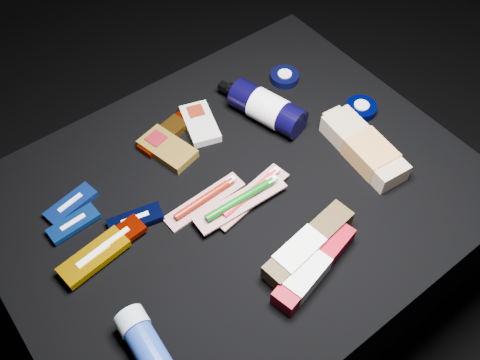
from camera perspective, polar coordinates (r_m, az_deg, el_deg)
ground at (r=1.47m, az=-0.23°, el=-10.36°), size 3.00×3.00×0.00m
cloth_table at (r=1.29m, az=-0.26°, el=-6.44°), size 0.98×0.78×0.40m
luna_bar_0 at (r=1.15m, az=-17.60°, el=-2.49°), size 0.12×0.06×0.01m
luna_bar_1 at (r=1.12m, az=-17.33°, el=-4.47°), size 0.11×0.04×0.01m
luna_bar_2 at (r=1.09m, az=-11.08°, el=-4.16°), size 0.12×0.06×0.01m
luna_bar_3 at (r=1.06m, az=-15.31°, el=-7.91°), size 0.14×0.07×0.02m
luna_bar_4 at (r=1.07m, az=-13.03°, el=-6.15°), size 0.12×0.05×0.02m
clif_bar_0 at (r=1.20m, az=-7.93°, el=3.45°), size 0.10×0.14×0.02m
clif_bar_1 at (r=1.24m, az=-4.35°, el=6.18°), size 0.10×0.14×0.02m
power_bar at (r=1.23m, az=-7.67°, el=5.10°), size 0.15×0.07×0.02m
lotion_bottle at (r=1.23m, az=2.91°, el=7.68°), size 0.11×0.23×0.07m
cream_tin_upper at (r=1.35m, az=4.77°, el=10.90°), size 0.07×0.07×0.02m
cream_tin_lower at (r=1.30m, az=12.77°, el=7.47°), size 0.07×0.07×0.02m
bodywash_bottle at (r=1.20m, az=13.15°, el=3.26°), size 0.10×0.23×0.05m
deodorant_stick at (r=0.96m, az=-10.10°, el=-16.83°), size 0.06×0.13×0.06m
toothbrush_pack_0 at (r=1.11m, az=-3.70°, el=-2.08°), size 0.19×0.05×0.02m
toothbrush_pack_1 at (r=1.10m, az=1.21°, el=-1.53°), size 0.20×0.07×0.02m
toothbrush_pack_2 at (r=1.09m, az=0.16°, el=-2.17°), size 0.21×0.06×0.02m
toothpaste_carton_red at (r=1.02m, az=7.62°, el=-9.39°), size 0.21×0.09×0.04m
toothpaste_carton_green at (r=1.03m, az=6.97°, el=-7.15°), size 0.22×0.07×0.04m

